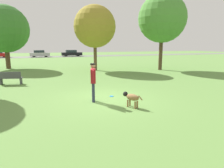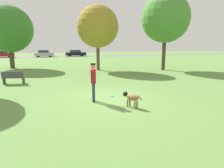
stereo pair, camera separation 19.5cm
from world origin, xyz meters
name	(u,v)px [view 2 (the right image)]	position (x,y,z in m)	size (l,w,h in m)	color
ground_plane	(104,99)	(0.00, 0.00, 0.00)	(120.00, 120.00, 0.00)	#608C42
far_road_strip	(57,57)	(0.00, 36.78, 0.01)	(120.00, 6.00, 0.01)	slate
person	(93,79)	(-0.55, -0.20, 1.05)	(0.32, 0.73, 1.75)	#2D334C
dog	(131,98)	(0.72, -1.53, 0.41)	(0.58, 0.93, 0.61)	olive
frisbee	(112,96)	(0.53, 0.39, 0.01)	(0.21, 0.21, 0.02)	#268CE5
tree_mid_center	(98,27)	(2.51, 10.83, 4.29)	(4.12, 4.12, 6.36)	brown
tree_near_right	(165,18)	(8.92, 8.96, 5.09)	(4.76, 4.76, 7.49)	#4C3826
tree_far_left	(9,29)	(-6.02, 15.39, 4.17)	(4.93, 4.93, 6.65)	#4C3826
parked_car_red	(2,54)	(-10.89, 37.16, 0.66)	(4.56, 1.97, 1.33)	red
parked_car_silver	(44,54)	(-2.73, 36.45, 0.70)	(4.05, 1.86, 1.41)	#B7B7BC
parked_car_black	(76,53)	(4.03, 37.13, 0.68)	(4.51, 1.75, 1.39)	black
park_bench	(13,77)	(-4.63, 5.51, 0.45)	(1.46, 0.71, 0.84)	#47474C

